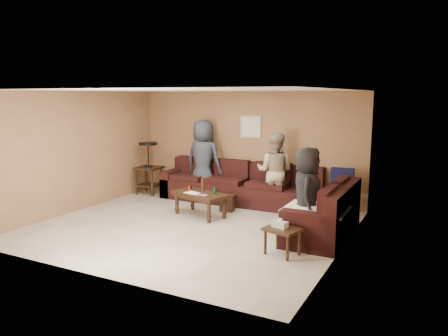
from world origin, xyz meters
name	(u,v)px	position (x,y,z in m)	size (l,w,h in m)	color
room	(190,138)	(0.00, 0.00, 1.66)	(5.60, 5.50, 2.50)	#B6AC9A
sectional_sofa	(263,197)	(0.81, 1.52, 0.33)	(4.65, 2.90, 0.97)	black
coffee_table	(200,196)	(-0.22, 0.71, 0.41)	(1.28, 0.90, 0.76)	black
end_table_left	(149,167)	(-2.37, 1.88, 0.67)	(0.61, 0.61, 1.27)	black
side_table_right	(282,231)	(1.98, -0.59, 0.37)	(0.60, 0.54, 0.57)	black
waste_bin	(228,203)	(0.09, 1.32, 0.17)	(0.28, 0.28, 0.34)	black
wall_art	(251,127)	(0.10, 2.48, 1.70)	(0.52, 0.04, 0.52)	tan
person_left	(203,160)	(-0.91, 2.06, 0.93)	(0.91, 0.59, 1.86)	#2B313C
person_middle	(275,171)	(0.91, 1.91, 0.82)	(0.80, 0.62, 1.65)	tan
person_right	(307,194)	(2.09, 0.30, 0.79)	(0.77, 0.50, 1.57)	black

